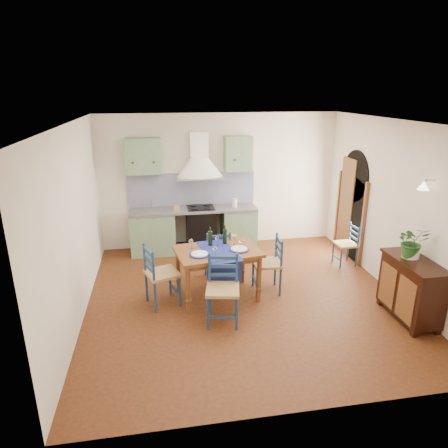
% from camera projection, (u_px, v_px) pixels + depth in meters
% --- Properties ---
extents(floor, '(5.00, 5.00, 0.00)m').
position_uv_depth(floor, '(244.00, 297.00, 6.55)').
color(floor, '#411E0E').
rests_on(floor, ground).
extents(back_wall, '(5.00, 0.96, 2.80)m').
position_uv_depth(back_wall, '(199.00, 201.00, 8.28)').
color(back_wall, white).
rests_on(back_wall, ground).
extents(right_wall, '(0.26, 5.00, 2.80)m').
position_uv_depth(right_wall, '(385.00, 208.00, 6.78)').
color(right_wall, white).
rests_on(right_wall, ground).
extents(left_wall, '(0.04, 5.00, 2.80)m').
position_uv_depth(left_wall, '(75.00, 225.00, 5.71)').
color(left_wall, white).
rests_on(left_wall, ground).
extents(ceiling, '(5.00, 5.00, 0.01)m').
position_uv_depth(ceiling, '(247.00, 122.00, 5.65)').
color(ceiling, white).
rests_on(ceiling, back_wall).
extents(dining_table, '(1.42, 1.10, 1.14)m').
position_uv_depth(dining_table, '(218.00, 256.00, 6.35)').
color(dining_table, brown).
rests_on(dining_table, ground).
extents(chair_near, '(0.55, 0.55, 1.01)m').
position_uv_depth(chair_near, '(223.00, 289.00, 5.73)').
color(chair_near, navy).
rests_on(chair_near, ground).
extents(chair_far, '(0.45, 0.45, 0.96)m').
position_uv_depth(chair_far, '(218.00, 255.00, 6.99)').
color(chair_far, navy).
rests_on(chair_far, ground).
extents(chair_left, '(0.60, 0.60, 1.00)m').
position_uv_depth(chair_left, '(160.00, 275.00, 6.19)').
color(chair_left, navy).
rests_on(chair_left, ground).
extents(chair_right, '(0.48, 0.48, 0.96)m').
position_uv_depth(chair_right, '(269.00, 264.00, 6.62)').
color(chair_right, navy).
rests_on(chair_right, ground).
extents(chair_spare, '(0.39, 0.39, 0.80)m').
position_uv_depth(chair_spare, '(347.00, 244.00, 7.67)').
color(chair_spare, navy).
rests_on(chair_spare, ground).
extents(sideboard, '(0.50, 1.05, 0.94)m').
position_uv_depth(sideboard, '(411.00, 287.00, 5.80)').
color(sideboard, black).
rests_on(sideboard, ground).
extents(potted_plant, '(0.48, 0.44, 0.47)m').
position_uv_depth(potted_plant, '(412.00, 242.00, 5.71)').
color(potted_plant, '#255B22').
rests_on(potted_plant, sideboard).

